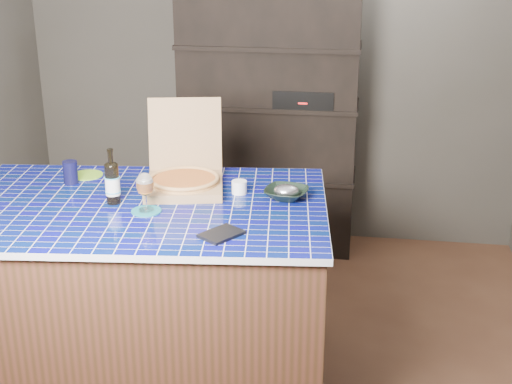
% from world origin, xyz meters
% --- Properties ---
extents(room, '(3.50, 3.50, 3.50)m').
position_xyz_m(room, '(0.00, 0.00, 1.25)').
color(room, brown).
rests_on(room, ground).
extents(shelving_unit, '(1.20, 0.41, 1.80)m').
position_xyz_m(shelving_unit, '(0.00, 1.53, 0.90)').
color(shelving_unit, black).
rests_on(shelving_unit, floor).
extents(kitchen_island, '(1.86, 1.29, 0.96)m').
position_xyz_m(kitchen_island, '(-0.38, -0.21, 0.48)').
color(kitchen_island, '#45251B').
rests_on(kitchen_island, floor).
extents(pizza_box, '(0.46, 0.52, 0.41)m').
position_xyz_m(pizza_box, '(-0.23, 0.03, 1.02)').
color(pizza_box, '#956A4C').
rests_on(pizza_box, kitchen_island).
extents(mead_bottle, '(0.07, 0.07, 0.27)m').
position_xyz_m(mead_bottle, '(-0.51, -0.21, 1.07)').
color(mead_bottle, black).
rests_on(mead_bottle, kitchen_island).
extents(teal_trivet, '(0.14, 0.14, 0.01)m').
position_xyz_m(teal_trivet, '(-0.33, -0.30, 0.97)').
color(teal_trivet, '#176E79').
rests_on(teal_trivet, kitchen_island).
extents(wine_glass, '(0.08, 0.08, 0.18)m').
position_xyz_m(wine_glass, '(-0.33, -0.30, 1.09)').
color(wine_glass, white).
rests_on(wine_glass, teal_trivet).
extents(dvd_case, '(0.20, 0.22, 0.01)m').
position_xyz_m(dvd_case, '(0.07, -0.51, 0.97)').
color(dvd_case, black).
rests_on(dvd_case, kitchen_island).
extents(bowl, '(0.24, 0.24, 0.05)m').
position_xyz_m(bowl, '(0.29, -0.03, 0.99)').
color(bowl, black).
rests_on(bowl, kitchen_island).
extents(foil_contents, '(0.12, 0.10, 0.06)m').
position_xyz_m(foil_contents, '(0.29, -0.03, 1.00)').
color(foil_contents, silver).
rests_on(foil_contents, bowl).
extents(white_jar, '(0.07, 0.07, 0.06)m').
position_xyz_m(white_jar, '(0.06, 0.01, 1.00)').
color(white_jar, white).
rests_on(white_jar, kitchen_island).
extents(navy_cup, '(0.07, 0.07, 0.12)m').
position_xyz_m(navy_cup, '(-0.82, 0.02, 1.02)').
color(navy_cup, black).
rests_on(navy_cup, kitchen_island).
extents(green_trivet, '(0.17, 0.17, 0.01)m').
position_xyz_m(green_trivet, '(-0.78, 0.15, 0.97)').
color(green_trivet, '#77B526').
rests_on(green_trivet, kitchen_island).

